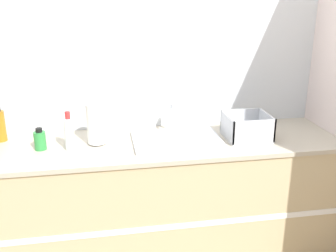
{
  "coord_description": "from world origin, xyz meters",
  "views": [
    {
      "loc": [
        -0.38,
        -2.15,
        1.89
      ],
      "look_at": [
        0.04,
        0.3,
        1.03
      ],
      "focal_mm": 42.0,
      "sensor_mm": 36.0,
      "label": 1
    }
  ],
  "objects_px": {
    "bottle_green": "(40,140)",
    "bottle_white_spray": "(69,133)",
    "paper_towel_roll": "(96,124)",
    "dish_rack": "(247,129)",
    "sink": "(176,139)"
  },
  "relations": [
    {
      "from": "paper_towel_roll",
      "to": "sink",
      "type": "bearing_deg",
      "value": -4.01
    },
    {
      "from": "dish_rack",
      "to": "bottle_white_spray",
      "type": "xyz_separation_m",
      "value": [
        -1.2,
        -0.01,
        0.05
      ]
    },
    {
      "from": "bottle_white_spray",
      "to": "bottle_green",
      "type": "distance_m",
      "value": 0.2
    },
    {
      "from": "sink",
      "to": "dish_rack",
      "type": "height_order",
      "value": "sink"
    },
    {
      "from": "paper_towel_roll",
      "to": "bottle_green",
      "type": "xyz_separation_m",
      "value": [
        -0.36,
        -0.04,
        -0.08
      ]
    },
    {
      "from": "paper_towel_roll",
      "to": "bottle_green",
      "type": "distance_m",
      "value": 0.37
    },
    {
      "from": "bottle_white_spray",
      "to": "bottle_green",
      "type": "height_order",
      "value": "bottle_white_spray"
    },
    {
      "from": "paper_towel_roll",
      "to": "dish_rack",
      "type": "bearing_deg",
      "value": -3.73
    },
    {
      "from": "paper_towel_roll",
      "to": "dish_rack",
      "type": "distance_m",
      "value": 1.03
    },
    {
      "from": "dish_rack",
      "to": "bottle_white_spray",
      "type": "height_order",
      "value": "bottle_white_spray"
    },
    {
      "from": "sink",
      "to": "bottle_white_spray",
      "type": "height_order",
      "value": "bottle_white_spray"
    },
    {
      "from": "sink",
      "to": "dish_rack",
      "type": "bearing_deg",
      "value": -3.44
    },
    {
      "from": "sink",
      "to": "bottle_green",
      "type": "xyz_separation_m",
      "value": [
        -0.9,
        0.0,
        0.05
      ]
    },
    {
      "from": "sink",
      "to": "bottle_green",
      "type": "height_order",
      "value": "sink"
    },
    {
      "from": "bottle_green",
      "to": "bottle_white_spray",
      "type": "bearing_deg",
      "value": -11.9
    }
  ]
}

